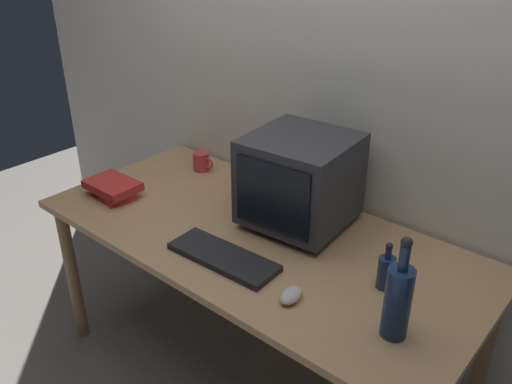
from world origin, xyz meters
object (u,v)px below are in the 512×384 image
Objects in this scene: bottle_short at (386,271)px; book_stack at (113,188)px; bottle_tall at (398,300)px; mug at (202,161)px; crt_monitor at (300,180)px; keyboard at (223,257)px; computer_mouse at (291,295)px.

bottle_short is 1.24m from book_stack.
book_stack is at bearing -179.75° from bottle_tall.
book_stack is 1.94× the size of mug.
crt_monitor is 0.68m from mug.
crt_monitor is at bearing 24.11° from book_stack.
book_stack is at bearing -102.71° from mug.
bottle_short is (-0.13, 0.19, -0.06)m from bottle_tall.
book_stack is at bearing 174.04° from keyboard.
crt_monitor is 0.50m from bottle_short.
book_stack reaches higher than keyboard.
keyboard is 4.20× the size of computer_mouse.
keyboard is 3.50× the size of mug.
keyboard is (-0.05, -0.38, -0.18)m from crt_monitor.
bottle_short is at bearing 21.77° from keyboard.
computer_mouse is 0.30× the size of bottle_tall.
bottle_short reaches higher than mug.
bottle_tall is (0.59, -0.33, -0.07)m from crt_monitor.
bottle_short is (0.46, -0.15, -0.13)m from crt_monitor.
keyboard is 0.32m from computer_mouse.
computer_mouse is (0.27, -0.40, -0.17)m from crt_monitor.
book_stack is (-1.22, -0.19, -0.03)m from bottle_short.
bottle_tall reaches higher than book_stack.
bottle_tall is 0.23m from bottle_short.
keyboard is 0.66m from bottle_tall.
crt_monitor reaches higher than book_stack.
crt_monitor is 0.84m from book_stack.
computer_mouse is at bearing -127.42° from bottle_short.
bottle_tall is (0.65, 0.05, 0.12)m from keyboard.
crt_monitor is 2.38× the size of bottle_short.
bottle_tall reaches higher than bottle_short.
keyboard is at bearing -38.75° from mug.
computer_mouse is at bearing -167.80° from bottle_tall.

